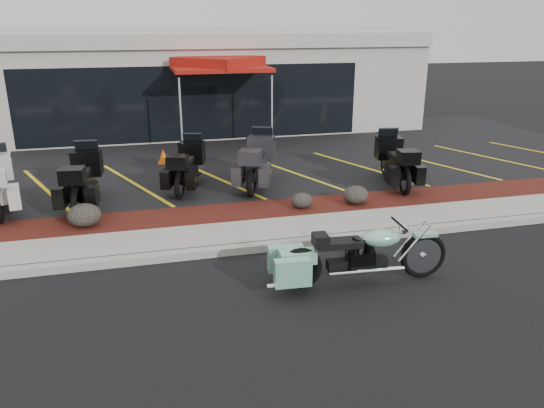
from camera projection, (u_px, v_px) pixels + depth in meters
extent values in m
plane|color=black|center=(265.00, 271.00, 9.47)|extent=(90.00, 90.00, 0.00)
cube|color=gray|center=(254.00, 247.00, 10.27)|extent=(24.00, 0.25, 0.15)
cube|color=gray|center=(247.00, 234.00, 10.91)|extent=(24.00, 1.20, 0.15)
cube|color=#3A110D|center=(236.00, 214.00, 12.01)|extent=(24.00, 1.20, 0.16)
cube|color=black|center=(205.00, 159.00, 16.96)|extent=(26.00, 9.60, 0.15)
cube|color=#A19A91|center=(183.00, 78.00, 22.11)|extent=(18.00, 8.00, 4.00)
cube|color=black|center=(195.00, 104.00, 18.62)|extent=(12.00, 0.06, 2.60)
cube|color=#A19A91|center=(192.00, 41.00, 17.91)|extent=(18.00, 0.30, 0.50)
ellipsoid|color=black|center=(84.00, 215.00, 11.03)|extent=(0.69, 0.58, 0.49)
ellipsoid|color=black|center=(302.00, 200.00, 12.16)|extent=(0.50, 0.42, 0.35)
ellipsoid|color=black|center=(356.00, 195.00, 12.43)|extent=(0.61, 0.51, 0.43)
cone|color=#D55607|center=(163.00, 156.00, 16.05)|extent=(0.42, 0.42, 0.43)
cylinder|color=silver|center=(175.00, 116.00, 16.88)|extent=(0.06, 0.06, 2.44)
cylinder|color=silver|center=(267.00, 114.00, 17.23)|extent=(0.06, 0.06, 2.44)
cylinder|color=silver|center=(179.00, 103.00, 19.67)|extent=(0.06, 0.06, 2.44)
cylinder|color=silver|center=(258.00, 102.00, 20.02)|extent=(0.06, 0.06, 2.44)
cube|color=maroon|center=(219.00, 68.00, 18.01)|extent=(3.56, 3.56, 0.13)
cube|color=maroon|center=(219.00, 62.00, 17.95)|extent=(3.28, 3.28, 0.37)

